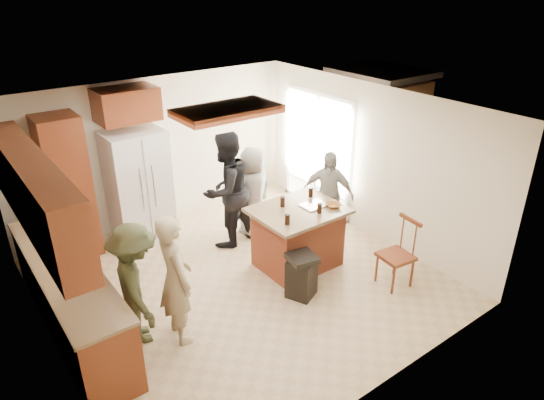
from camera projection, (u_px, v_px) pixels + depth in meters
room_shell at (371, 137)px, 10.12m from camera, size 8.00×5.20×5.00m
person_front_left at (175, 279)px, 5.56m from camera, size 0.49×0.64×1.63m
person_behind_left at (227, 190)px, 7.54m from camera, size 1.02×0.78×1.86m
person_behind_right at (253, 191)px, 7.91m from camera, size 0.81×0.60×1.51m
person_side_right at (328, 194)px, 7.86m from camera, size 0.83×0.96×1.47m
person_counter at (137, 284)px, 5.56m from camera, size 0.62×1.05×1.53m
left_cabinetry at (58, 263)px, 5.61m from camera, size 0.64×3.00×2.30m
back_wall_units at (83, 166)px, 7.22m from camera, size 1.80×0.60×2.45m
refrigerator at (139, 185)px, 7.79m from camera, size 0.90×0.76×1.80m
kitchen_island at (298, 237)px, 7.13m from camera, size 1.28×1.03×0.93m
island_items at (315, 205)px, 6.96m from camera, size 1.03×0.64×0.15m
trash_bin at (302, 275)px, 6.50m from camera, size 0.45×0.45×0.63m
spindle_chair at (397, 256)px, 6.70m from camera, size 0.47×0.47×0.99m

